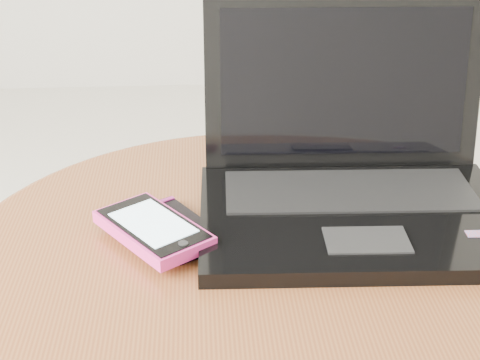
{
  "coord_description": "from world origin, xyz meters",
  "views": [
    {
      "loc": [
        0.05,
        -0.63,
        0.9
      ],
      "look_at": [
        0.09,
        0.03,
        0.57
      ],
      "focal_mm": 54.4,
      "sensor_mm": 36.0,
      "label": 1
    }
  ],
  "objects": [
    {
      "name": "table",
      "position": [
        0.11,
        -0.01,
        0.4
      ],
      "size": [
        0.64,
        0.64,
        0.51
      ],
      "color": "#582A1C",
      "rests_on": "ground"
    },
    {
      "name": "laptop",
      "position": [
        0.21,
        0.07,
        0.55
      ],
      "size": [
        0.34,
        0.27,
        0.22
      ],
      "color": "black",
      "rests_on": "table"
    },
    {
      "name": "phone_black",
      "position": [
        0.02,
        0.03,
        0.52
      ],
      "size": [
        0.11,
        0.13,
        0.01
      ],
      "color": "black",
      "rests_on": "table"
    },
    {
      "name": "phone_pink",
      "position": [
        -0.0,
        0.01,
        0.53
      ],
      "size": [
        0.13,
        0.14,
        0.02
      ],
      "color": "#D12B7F",
      "rests_on": "phone_black"
    }
  ]
}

